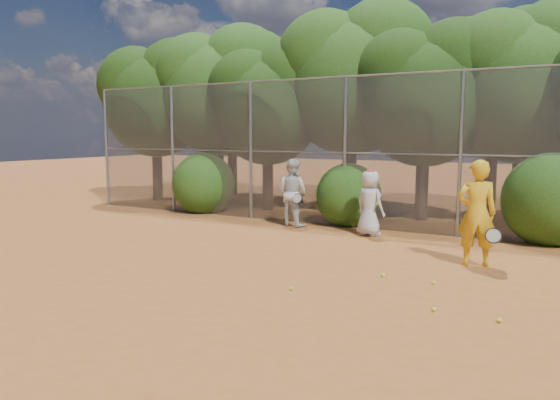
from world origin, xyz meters
The scene contains 22 objects.
ground centered at (0.00, 0.00, 0.00)m, with size 80.00×80.00×0.00m, color #995322.
fence_back centered at (-0.12, 6.00, 2.05)m, with size 20.05×0.09×4.03m.
tree_0 centered at (-9.44, 8.04, 3.93)m, with size 4.38×3.81×6.00m.
tree_1 centered at (-6.94, 8.54, 4.16)m, with size 4.64×4.03×6.35m.
tree_2 centered at (-4.45, 7.83, 3.58)m, with size 3.99×3.47×5.47m.
tree_3 centered at (-1.94, 8.84, 4.40)m, with size 4.89×4.26×6.70m.
tree_4 centered at (0.55, 8.24, 3.76)m, with size 4.19×3.64×5.73m.
tree_5 centered at (3.06, 9.04, 4.05)m, with size 4.51×3.92×6.17m.
tree_9 centered at (-7.94, 10.84, 4.34)m, with size 4.83×4.20×6.62m.
tree_10 centered at (-2.93, 11.05, 4.63)m, with size 5.15×4.48×7.06m.
tree_11 centered at (2.06, 10.64, 4.16)m, with size 4.64×4.03×6.35m.
bush_0 centered at (-6.00, 6.30, 1.00)m, with size 2.00×2.00×2.00m, color #1F4210.
bush_1 centered at (-1.00, 6.30, 0.90)m, with size 1.80×1.80×1.80m, color #1F4210.
bush_2 centered at (4.00, 6.30, 1.10)m, with size 2.20×2.20×2.20m, color #1F4210.
player_yellow centered at (2.92, 3.17, 1.02)m, with size 0.95×0.71×2.03m.
player_teen centered at (0.08, 5.06, 0.82)m, with size 0.92×0.76×1.65m.
player_white centered at (-2.27, 5.40, 0.91)m, with size 1.00×0.84×1.83m.
ball_0 centered at (3.81, 0.03, 0.03)m, with size 0.07×0.07×0.07m, color #C5DA27.
ball_1 centered at (1.67, 1.52, 0.03)m, with size 0.07×0.07×0.07m, color #C5DA27.
ball_2 centered at (2.93, 0.05, 0.03)m, with size 0.07×0.07×0.07m, color #C5DA27.
ball_3 centered at (2.57, 1.47, 0.03)m, with size 0.07×0.07×0.07m, color #C5DA27.
ball_4 centered at (0.68, -0.05, 0.03)m, with size 0.07×0.07×0.07m, color #C5DA27.
Camera 1 is at (4.77, -7.56, 2.54)m, focal length 35.00 mm.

